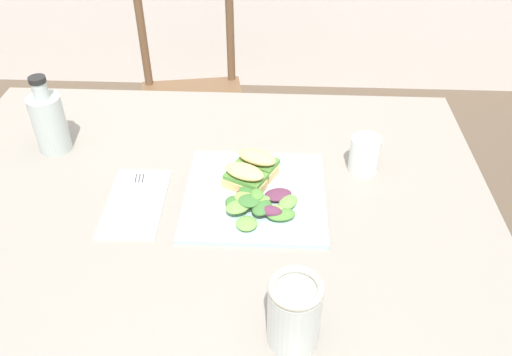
{
  "coord_description": "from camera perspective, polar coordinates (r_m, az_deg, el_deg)",
  "views": [
    {
      "loc": [
        0.13,
        -0.63,
        1.46
      ],
      "look_at": [
        0.09,
        0.26,
        0.76
      ],
      "focal_mm": 36.33,
      "sensor_mm": 36.0,
      "label": 1
    }
  ],
  "objects": [
    {
      "name": "cup_extra_side",
      "position": [
        1.19,
        11.84,
        2.57
      ],
      "size": [
        0.07,
        0.07,
        0.08
      ],
      "primitive_type": "cylinder",
      "color": "white",
      "rests_on": "dining_table"
    },
    {
      "name": "chair_wooden_far",
      "position": [
        2.08,
        -7.07,
        8.73
      ],
      "size": [
        0.46,
        0.46,
        0.87
      ],
      "color": "brown",
      "rests_on": "ground"
    },
    {
      "name": "plate_lunch",
      "position": [
        1.11,
        -0.1,
        -1.88
      ],
      "size": [
        0.3,
        0.3,
        0.01
      ],
      "primitive_type": "cube",
      "color": "silver",
      "rests_on": "dining_table"
    },
    {
      "name": "dining_table",
      "position": [
        1.19,
        -5.57,
        -7.03
      ],
      "size": [
        1.25,
        0.96,
        0.74
      ],
      "color": "gray",
      "rests_on": "ground"
    },
    {
      "name": "napkin_folded",
      "position": [
        1.13,
        -13.12,
        -2.64
      ],
      "size": [
        0.13,
        0.23,
        0.0
      ],
      "primitive_type": "cube",
      "rotation": [
        0.0,
        0.0,
        0.03
      ],
      "color": "silver",
      "rests_on": "dining_table"
    },
    {
      "name": "mason_jar_iced_tea",
      "position": [
        0.83,
        4.23,
        -14.81
      ],
      "size": [
        0.09,
        0.09,
        0.13
      ],
      "color": "gold",
      "rests_on": "dining_table"
    },
    {
      "name": "salad_mixed_greens",
      "position": [
        1.06,
        0.53,
        -2.9
      ],
      "size": [
        0.16,
        0.16,
        0.03
      ],
      "color": "#602D47",
      "rests_on": "plate_lunch"
    },
    {
      "name": "bottle_cold_brew",
      "position": [
        1.32,
        -21.72,
        5.46
      ],
      "size": [
        0.08,
        0.08,
        0.19
      ],
      "color": "black",
      "rests_on": "dining_table"
    },
    {
      "name": "sandwich_half_front",
      "position": [
        1.11,
        -1.26,
        0.11
      ],
      "size": [
        0.1,
        0.09,
        0.06
      ],
      "color": "#DBB270",
      "rests_on": "plate_lunch"
    },
    {
      "name": "sandwich_half_back",
      "position": [
        1.15,
        0.1,
        1.73
      ],
      "size": [
        0.1,
        0.09,
        0.06
      ],
      "color": "#DBB270",
      "rests_on": "plate_lunch"
    },
    {
      "name": "fork_on_napkin",
      "position": [
        1.14,
        -13.04,
        -1.93
      ],
      "size": [
        0.04,
        0.19,
        0.0
      ],
      "color": "silver",
      "rests_on": "napkin_folded"
    }
  ]
}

